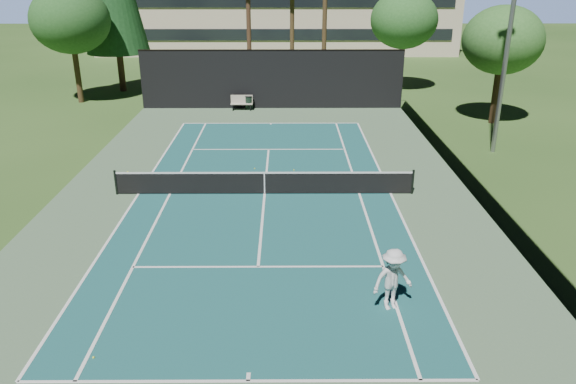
# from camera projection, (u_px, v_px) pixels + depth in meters

# --- Properties ---
(ground) EXTENTS (160.00, 160.00, 0.00)m
(ground) POSITION_uv_depth(u_px,v_px,m) (265.00, 194.00, 24.36)
(ground) COLOR #30531F
(ground) RESTS_ON ground
(apron_slab) EXTENTS (18.00, 32.00, 0.01)m
(apron_slab) POSITION_uv_depth(u_px,v_px,m) (265.00, 194.00, 24.36)
(apron_slab) COLOR #50704F
(apron_slab) RESTS_ON ground
(court_surface) EXTENTS (10.97, 23.77, 0.01)m
(court_surface) POSITION_uv_depth(u_px,v_px,m) (265.00, 194.00, 24.35)
(court_surface) COLOR #1A5656
(court_surface) RESTS_ON ground
(court_lines) EXTENTS (11.07, 23.87, 0.01)m
(court_lines) POSITION_uv_depth(u_px,v_px,m) (265.00, 194.00, 24.35)
(court_lines) COLOR white
(court_lines) RESTS_ON ground
(tennis_net) EXTENTS (12.90, 0.10, 1.10)m
(tennis_net) POSITION_uv_depth(u_px,v_px,m) (264.00, 182.00, 24.15)
(tennis_net) COLOR black
(tennis_net) RESTS_ON ground
(fence) EXTENTS (18.04, 32.05, 4.03)m
(fence) POSITION_uv_depth(u_px,v_px,m) (264.00, 150.00, 23.67)
(fence) COLOR black
(fence) RESTS_ON ground
(player) EXTENTS (1.37, 1.05, 1.88)m
(player) POSITION_uv_depth(u_px,v_px,m) (393.00, 279.00, 15.88)
(player) COLOR silver
(player) RESTS_ON ground
(tennis_ball_a) EXTENTS (0.06, 0.06, 0.06)m
(tennis_ball_a) POSITION_uv_depth(u_px,v_px,m) (94.00, 357.00, 14.11)
(tennis_ball_a) COLOR #DFF337
(tennis_ball_a) RESTS_ON ground
(tennis_ball_b) EXTENTS (0.06, 0.06, 0.06)m
(tennis_ball_b) POSITION_uv_depth(u_px,v_px,m) (255.00, 169.00, 27.36)
(tennis_ball_b) COLOR gold
(tennis_ball_b) RESTS_ON ground
(tennis_ball_c) EXTENTS (0.07, 0.07, 0.07)m
(tennis_ball_c) POSITION_uv_depth(u_px,v_px,m) (294.00, 170.00, 27.15)
(tennis_ball_c) COLOR #C6DB31
(tennis_ball_c) RESTS_ON ground
(tennis_ball_d) EXTENTS (0.07, 0.07, 0.07)m
(tennis_ball_d) POSITION_uv_depth(u_px,v_px,m) (128.00, 172.00, 26.89)
(tennis_ball_d) COLOR #E0EE36
(tennis_ball_d) RESTS_ON ground
(park_bench) EXTENTS (1.50, 0.45, 1.02)m
(park_bench) POSITION_uv_depth(u_px,v_px,m) (242.00, 102.00, 38.53)
(park_bench) COLOR #BAB39A
(park_bench) RESTS_ON ground
(trash_bin) EXTENTS (0.56, 0.56, 0.95)m
(trash_bin) POSITION_uv_depth(u_px,v_px,m) (249.00, 102.00, 38.76)
(trash_bin) COLOR black
(trash_bin) RESTS_ON ground
(decid_tree_a) EXTENTS (5.12, 5.12, 7.62)m
(decid_tree_a) POSITION_uv_depth(u_px,v_px,m) (404.00, 20.00, 42.81)
(decid_tree_a) COLOR #492F1F
(decid_tree_a) RESTS_ON ground
(decid_tree_b) EXTENTS (4.80, 4.80, 7.14)m
(decid_tree_b) POSITION_uv_depth(u_px,v_px,m) (503.00, 40.00, 33.67)
(decid_tree_b) COLOR #412C1C
(decid_tree_b) RESTS_ON ground
(decid_tree_c) EXTENTS (5.44, 5.44, 8.09)m
(decid_tree_c) POSITION_uv_depth(u_px,v_px,m) (70.00, 20.00, 38.85)
(decid_tree_c) COLOR #4C3920
(decid_tree_c) RESTS_ON ground
(campus_building) EXTENTS (40.50, 12.50, 8.30)m
(campus_building) POSITION_uv_depth(u_px,v_px,m) (277.00, 13.00, 65.47)
(campus_building) COLOR beige
(campus_building) RESTS_ON ground
(light_pole) EXTENTS (0.90, 0.25, 12.22)m
(light_pole) POSITION_uv_depth(u_px,v_px,m) (510.00, 26.00, 27.58)
(light_pole) COLOR #93969B
(light_pole) RESTS_ON ground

